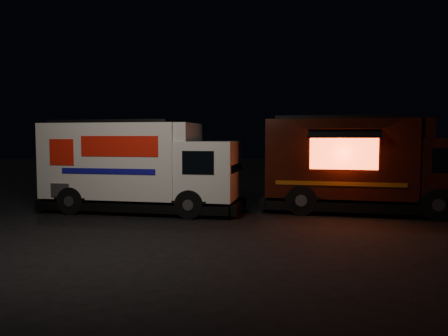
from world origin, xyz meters
TOP-DOWN VIEW (x-y plane):
  - ground at (0.00, 0.00)m, footprint 80.00×80.00m
  - white_truck at (-2.60, 2.13)m, footprint 7.21×3.88m
  - red_truck at (5.01, 1.72)m, footprint 7.40×4.34m

SIDE VIEW (x-z plane):
  - ground at x=0.00m, z-range 0.00..0.00m
  - white_truck at x=-2.60m, z-range 0.00..3.11m
  - red_truck at x=5.01m, z-range 0.00..3.24m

